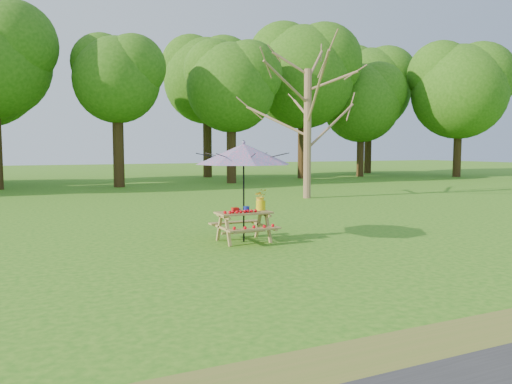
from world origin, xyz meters
name	(u,v)px	position (x,y,z in m)	size (l,w,h in m)	color
ground	(364,275)	(0.00, 0.00, 0.00)	(120.00, 120.00, 0.00)	#2B7115
treeline	(119,40)	(0.00, 22.00, 8.00)	(60.00, 12.00, 16.00)	#245A0F
bare_tree	(309,15)	(5.69, 11.34, 7.46)	(7.08, 7.08, 12.28)	#88684A
picnic_table	(244,227)	(-0.60, 3.54, 0.33)	(1.20, 1.32, 0.67)	olive
patio_umbrella	(244,154)	(-0.60, 3.54, 1.95)	(2.49, 2.49, 2.25)	black
produce_bins	(241,210)	(-0.67, 3.55, 0.72)	(0.35, 0.38, 0.13)	#B8160E
tomatoes_row	(241,212)	(-0.75, 3.36, 0.71)	(0.77, 0.13, 0.07)	red
flower_bucket	(261,199)	(-0.12, 3.67, 0.93)	(0.35, 0.33, 0.48)	yellow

